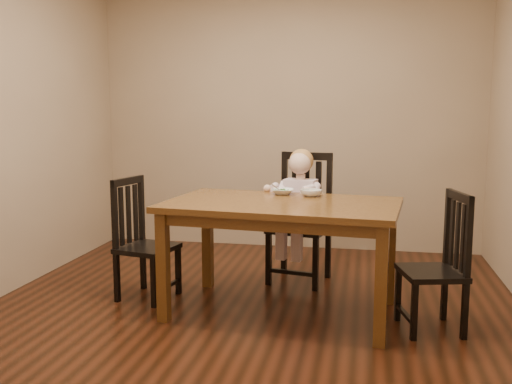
% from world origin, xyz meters
% --- Properties ---
extents(room, '(4.01, 4.01, 2.71)m').
position_xyz_m(room, '(0.00, 0.00, 1.35)').
color(room, '#3F1B0D').
rests_on(room, ground).
extents(dining_table, '(1.73, 1.15, 0.82)m').
position_xyz_m(dining_table, '(0.23, -0.02, 0.72)').
color(dining_table, '#4C2B11').
rests_on(dining_table, room).
extents(chair_child, '(0.56, 0.54, 1.10)m').
position_xyz_m(chair_child, '(0.28, 0.81, 0.53)').
color(chair_child, black).
rests_on(chair_child, room).
extents(chair_left, '(0.47, 0.48, 0.95)m').
position_xyz_m(chair_left, '(-0.89, 0.11, 0.45)').
color(chair_left, black).
rests_on(chair_left, room).
extents(chair_right, '(0.47, 0.48, 0.94)m').
position_xyz_m(chair_right, '(1.31, -0.16, 0.45)').
color(chair_right, black).
rests_on(chair_right, room).
extents(toddler, '(0.44, 0.50, 0.61)m').
position_xyz_m(toddler, '(0.27, 0.76, 0.69)').
color(toddler, white).
rests_on(toddler, chair_child).
extents(bowl_peas, '(0.19, 0.19, 0.04)m').
position_xyz_m(bowl_peas, '(0.18, 0.34, 0.84)').
color(bowl_peas, silver).
rests_on(bowl_peas, dining_table).
extents(bowl_veg, '(0.21, 0.21, 0.05)m').
position_xyz_m(bowl_veg, '(0.41, 0.28, 0.84)').
color(bowl_veg, silver).
rests_on(bowl_veg, dining_table).
extents(fork, '(0.10, 0.10, 0.05)m').
position_xyz_m(fork, '(0.14, 0.32, 0.86)').
color(fork, silver).
rests_on(fork, bowl_peas).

